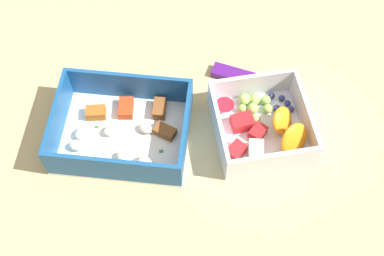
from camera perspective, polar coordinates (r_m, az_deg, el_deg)
table_surface at (r=80.46cm, az=1.07°, el=-1.95°), size 80.00×80.00×2.00cm
pasta_container at (r=79.02cm, az=-7.61°, el=-0.24°), size 21.44×17.25×6.39cm
fruit_bowl at (r=79.54cm, az=7.62°, el=0.32°), size 15.99×16.28×5.80cm
candy_bar at (r=85.86cm, az=4.53°, el=5.81°), size 7.40×4.66×1.20cm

